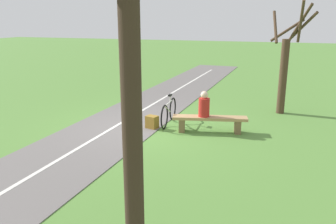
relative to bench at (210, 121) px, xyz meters
name	(u,v)px	position (x,y,z in m)	size (l,w,h in m)	color
ground_plane	(145,127)	(1.89, 0.16, -0.32)	(80.00, 80.00, 0.00)	#548438
paved_path	(22,182)	(2.82, 4.16, -0.32)	(2.58, 36.00, 0.02)	#66605E
path_centre_line	(22,181)	(2.82, 4.16, -0.31)	(0.10, 32.00, 0.00)	silver
bench	(210,121)	(0.00, 0.00, 0.00)	(2.09, 0.83, 0.45)	#A88456
person_seated	(204,105)	(0.16, 0.04, 0.44)	(0.37, 0.37, 0.71)	#B2231E
bicycle	(169,112)	(1.33, -0.37, 0.05)	(0.15, 1.66, 0.88)	black
backpack	(152,122)	(1.64, 0.20, -0.14)	(0.38, 0.35, 0.38)	olive
tree_by_path	(132,128)	(-0.29, 5.73, 1.59)	(1.06, 1.06, 4.36)	#38281E
tree_near_bench	(286,64)	(-1.88, -2.80, 1.32)	(1.40, 1.37, 3.62)	#473323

